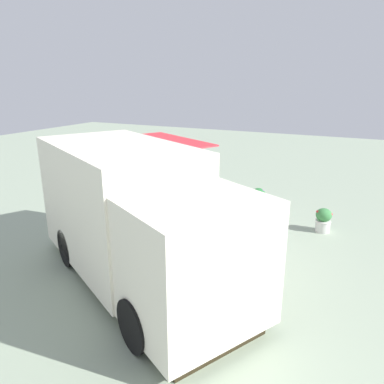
{
  "coord_description": "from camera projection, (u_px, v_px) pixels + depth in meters",
  "views": [
    {
      "loc": [
        3.62,
        -6.87,
        3.75
      ],
      "look_at": [
        -0.12,
        0.77,
        1.12
      ],
      "focal_mm": 33.83,
      "sensor_mm": 36.0,
      "label": 1
    }
  ],
  "objects": [
    {
      "name": "ground_plane",
      "position": [
        182.0,
        246.0,
        8.53
      ],
      "size": [
        40.0,
        40.0,
        0.0
      ],
      "primitive_type": "plane",
      "color": "#95A58D"
    },
    {
      "name": "food_truck",
      "position": [
        136.0,
        219.0,
        6.8
      ],
      "size": [
        5.62,
        4.49,
        2.58
      ],
      "color": "white",
      "rests_on": "ground_plane"
    },
    {
      "name": "planter_flowering_far",
      "position": [
        323.0,
        220.0,
        9.28
      ],
      "size": [
        0.41,
        0.4,
        0.63
      ],
      "color": "silver",
      "rests_on": "ground_plane"
    },
    {
      "name": "planter_flowering_side",
      "position": [
        258.0,
        199.0,
        10.74
      ],
      "size": [
        0.42,
        0.41,
        0.71
      ],
      "color": "#A3948E",
      "rests_on": "ground_plane"
    },
    {
      "name": "person_customer",
      "position": [
        204.0,
        197.0,
        10.92
      ],
      "size": [
        0.63,
        0.81,
        0.92
      ],
      "color": "black",
      "rests_on": "ground_plane"
    }
  ]
}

